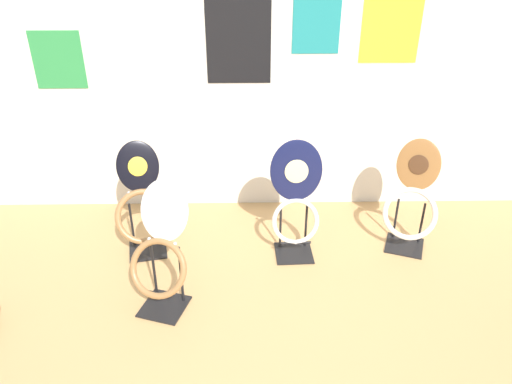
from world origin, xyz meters
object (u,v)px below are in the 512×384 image
object	(u,v)px
toilet_seat_display_navy_moon	(296,200)
toilet_seat_display_woodgrain	(412,203)
toilet_seat_display_white_plain	(160,257)
toilet_seat_display_jazz_black	(143,207)

from	to	relation	value
toilet_seat_display_navy_moon	toilet_seat_display_woodgrain	bearing A→B (deg)	5.25
toilet_seat_display_white_plain	toilet_seat_display_navy_moon	distance (m)	1.07
toilet_seat_display_navy_moon	toilet_seat_display_woodgrain	world-z (taller)	toilet_seat_display_navy_moon
toilet_seat_display_jazz_black	toilet_seat_display_white_plain	bearing A→B (deg)	-70.23
toilet_seat_display_woodgrain	toilet_seat_display_jazz_black	distance (m)	2.01
toilet_seat_display_navy_moon	toilet_seat_display_jazz_black	size ratio (longest dim) A/B	1.09
toilet_seat_display_navy_moon	toilet_seat_display_white_plain	bearing A→B (deg)	-147.34
toilet_seat_display_white_plain	toilet_seat_display_woodgrain	size ratio (longest dim) A/B	1.02
toilet_seat_display_white_plain	toilet_seat_display_jazz_black	bearing A→B (deg)	109.77
toilet_seat_display_white_plain	toilet_seat_display_navy_moon	size ratio (longest dim) A/B	0.95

